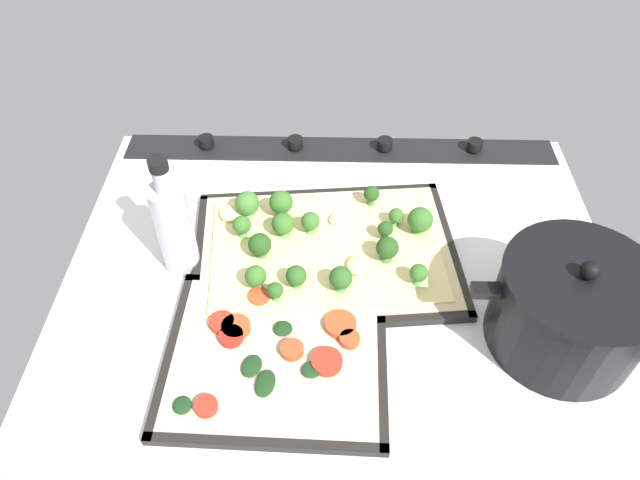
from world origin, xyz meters
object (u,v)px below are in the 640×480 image
broccoli_pizza (323,245)px  cooking_pot (570,309)px  baking_tray_front (326,254)px  oil_bottle (174,226)px  baking_tray_back (276,356)px  veggie_pizza_back (276,352)px

broccoli_pizza → cooking_pot: size_ratio=1.49×
broccoli_pizza → cooking_pot: (-32.50, 14.65, 4.43)cm
baking_tray_front → cooking_pot: 35.61cm
cooking_pot → oil_bottle: bearing=-12.7°
baking_tray_back → veggie_pizza_back: bearing=-89.8°
baking_tray_back → oil_bottle: 23.90cm
baking_tray_front → veggie_pizza_back: veggie_pizza_back is taller
baking_tray_front → veggie_pizza_back: 19.49cm
broccoli_pizza → baking_tray_back: broccoli_pizza is taller
baking_tray_front → baking_tray_back: (6.35, 18.63, 0.02)cm
veggie_pizza_back → oil_bottle: bearing=-46.3°
broccoli_pizza → baking_tray_back: size_ratio=1.34×
broccoli_pizza → cooking_pot: bearing=155.7°
baking_tray_back → oil_bottle: size_ratio=1.48×
veggie_pizza_back → broccoli_pizza: bearing=-107.4°
oil_bottle → baking_tray_back: bearing=133.4°
broccoli_pizza → veggie_pizza_back: (5.85, 18.68, -0.94)cm
baking_tray_front → oil_bottle: size_ratio=2.10×
veggie_pizza_back → baking_tray_front: bearing=-109.0°
broccoli_pizza → cooking_pot: 35.92cm
baking_tray_front → oil_bottle: (21.83, 2.24, 7.96)cm
baking_tray_back → veggie_pizza_back: (0.00, -0.21, 0.75)cm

